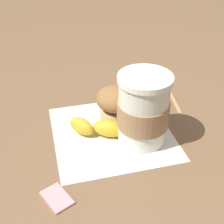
{
  "coord_description": "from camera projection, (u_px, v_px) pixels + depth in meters",
  "views": [
    {
      "loc": [
        0.02,
        0.46,
        0.37
      ],
      "look_at": [
        0.0,
        0.0,
        0.05
      ],
      "focal_mm": 50.0,
      "sensor_mm": 36.0,
      "label": 1
    }
  ],
  "objects": [
    {
      "name": "coffee_cup",
      "position": [
        143.0,
        110.0,
        0.54
      ],
      "size": [
        0.09,
        0.09,
        0.13
      ],
      "color": "silver",
      "rests_on": "paper_napkin"
    },
    {
      "name": "wooden_stirrer",
      "position": [
        173.0,
        99.0,
        0.69
      ],
      "size": [
        0.01,
        0.11,
        0.0
      ],
      "primitive_type": "cube",
      "rotation": [
        0.0,
        0.0,
        4.77
      ],
      "color": "tan",
      "rests_on": "ground_plane"
    },
    {
      "name": "banana",
      "position": [
        109.0,
        126.0,
        0.58
      ],
      "size": [
        0.16,
        0.06,
        0.03
      ],
      "color": "gold",
      "rests_on": "paper_napkin"
    },
    {
      "name": "sugar_packet",
      "position": [
        57.0,
        197.0,
        0.46
      ],
      "size": [
        0.06,
        0.06,
        0.01
      ],
      "primitive_type": "cube",
      "rotation": [
        0.0,
        0.0,
        2.21
      ],
      "color": "pink",
      "rests_on": "ground_plane"
    },
    {
      "name": "paper_napkin",
      "position": [
        112.0,
        133.0,
        0.59
      ],
      "size": [
        0.26,
        0.26,
        0.0
      ],
      "primitive_type": "cube",
      "rotation": [
        0.0,
        0.0,
        0.21
      ],
      "color": "white",
      "rests_on": "ground_plane"
    },
    {
      "name": "muffin",
      "position": [
        116.0,
        104.0,
        0.59
      ],
      "size": [
        0.07,
        0.07,
        0.08
      ],
      "color": "beige",
      "rests_on": "paper_napkin"
    },
    {
      "name": "ground_plane",
      "position": [
        112.0,
        133.0,
        0.59
      ],
      "size": [
        3.0,
        3.0,
        0.0
      ],
      "primitive_type": "plane",
      "color": "brown"
    }
  ]
}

